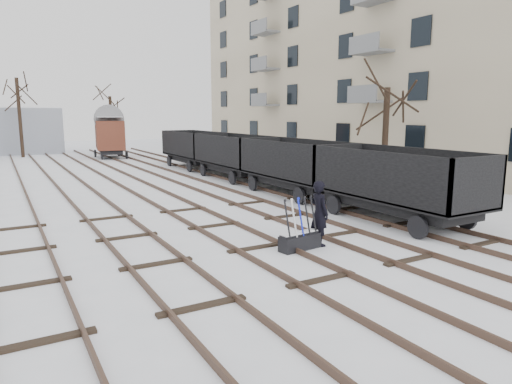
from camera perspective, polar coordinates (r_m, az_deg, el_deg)
ground at (r=13.29m, az=0.19°, el=-7.05°), size 120.00×120.00×0.00m
tracks at (r=25.79m, az=-15.11°, el=0.99°), size 13.90×52.00×0.16m
apartment_block at (r=36.55m, az=17.30°, el=15.91°), size 10.12×45.00×16.10m
shed_right at (r=51.12m, az=-27.24°, el=6.87°), size 7.00×6.00×4.50m
ground_frame at (r=13.16m, az=5.51°, el=-5.98°), size 1.34×0.59×1.49m
worker at (r=13.51m, az=7.92°, el=-2.64°), size 0.47×0.71×1.93m
freight_wagon_a at (r=17.10m, az=17.11°, el=-0.27°), size 2.56×6.40×2.61m
freight_wagon_b at (r=21.92m, az=4.88°, el=2.25°), size 2.56×6.40×2.61m
freight_wagon_c at (r=27.40m, az=-2.73°, el=3.76°), size 2.56×6.40×2.61m
freight_wagon_d at (r=33.21m, az=-7.76°, el=4.73°), size 2.56×6.40×2.61m
box_van_wagon at (r=42.53m, az=-17.83°, el=6.92°), size 3.19×5.05×3.61m
tree_near at (r=23.47m, az=15.83°, el=6.22°), size 0.30×0.30×5.11m
tree_far_left at (r=46.02m, az=-27.43°, el=8.21°), size 0.30×0.30×6.98m
tree_far_right at (r=50.54m, az=-17.64°, el=8.13°), size 0.30×0.30×5.66m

